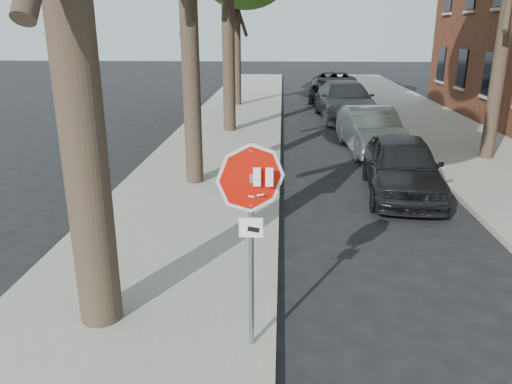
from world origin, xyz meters
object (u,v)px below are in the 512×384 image
Objects in this scene: stop_sign at (251,209)px; car_a at (402,166)px; car_b at (371,130)px; car_c at (345,101)px; car_d at (334,87)px.

stop_sign is 0.61× the size of car_a.
car_a is 0.97× the size of car_b.
stop_sign is at bearing -103.91° from car_c.
car_c is 6.06m from car_d.
car_a is at bearing -94.77° from car_b.
car_b is 0.76× the size of car_c.
stop_sign is 7.44m from car_a.
car_d reaches higher than car_a.
car_c is (-0.10, 10.95, 0.11)m from car_a.
car_b is 6.33m from car_c.
car_c is at bearing 79.64° from stop_sign.
car_d is (0.06, 6.06, -0.03)m from car_c.
car_d is (-0.04, 12.38, 0.08)m from car_b.
stop_sign is at bearing -92.73° from car_d.
car_c is at bearing -85.41° from car_d.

